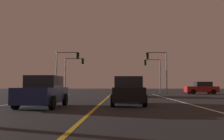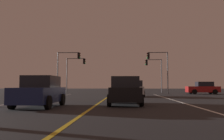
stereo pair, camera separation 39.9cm
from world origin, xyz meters
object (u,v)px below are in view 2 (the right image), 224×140
(traffic_light_near_left, at_px, (68,63))
(traffic_light_far_right, at_px, (154,68))
(car_oncoming, at_px, (40,92))
(traffic_light_far_left, at_px, (76,67))
(car_lead_same_lane, at_px, (125,91))
(car_ahead_far, at_px, (134,89))
(traffic_light_near_right, at_px, (158,63))
(car_crossing_side, at_px, (203,88))

(traffic_light_near_left, xyz_separation_m, traffic_light_far_right, (12.51, 5.50, -0.36))
(traffic_light_near_left, relative_size, traffic_light_far_right, 1.09)
(car_oncoming, bearing_deg, traffic_light_far_left, -172.82)
(car_lead_same_lane, xyz_separation_m, traffic_light_far_left, (-7.93, 24.17, 3.34))
(car_ahead_far, height_order, traffic_light_near_right, traffic_light_near_right)
(car_oncoming, bearing_deg, traffic_light_far_right, 160.33)
(traffic_light_near_left, bearing_deg, car_ahead_far, -40.23)
(car_crossing_side, distance_m, traffic_light_far_left, 19.61)
(car_oncoming, relative_size, traffic_light_near_left, 0.74)
(car_oncoming, distance_m, car_ahead_far, 14.16)
(car_crossing_side, height_order, traffic_light_near_left, traffic_light_near_left)
(car_crossing_side, xyz_separation_m, car_ahead_far, (-9.75, -8.06, 0.00))
(car_ahead_far, distance_m, traffic_light_near_left, 12.13)
(car_crossing_side, xyz_separation_m, traffic_light_far_left, (-18.68, 4.94, 3.34))
(traffic_light_near_right, height_order, traffic_light_far_right, traffic_light_near_right)
(car_ahead_far, bearing_deg, traffic_light_far_right, -15.66)
(traffic_light_far_left, bearing_deg, car_ahead_far, -55.54)
(car_ahead_far, bearing_deg, car_oncoming, 156.51)
(car_crossing_side, relative_size, traffic_light_far_left, 0.77)
(car_lead_same_lane, bearing_deg, traffic_light_near_right, -13.72)
(traffic_light_near_right, bearing_deg, traffic_light_near_left, -0.00)
(car_crossing_side, relative_size, car_oncoming, 1.00)
(traffic_light_near_right, relative_size, traffic_light_far_right, 1.08)
(car_crossing_side, height_order, car_lead_same_lane, same)
(traffic_light_near_left, distance_m, traffic_light_far_right, 13.67)
(car_oncoming, xyz_separation_m, traffic_light_far_right, (9.29, 25.99, 3.14))
(traffic_light_far_left, bearing_deg, traffic_light_far_right, -0.00)
(traffic_light_far_right, bearing_deg, traffic_light_near_left, 23.73)
(car_crossing_side, bearing_deg, car_oncoming, 53.81)
(traffic_light_near_right, bearing_deg, traffic_light_far_right, -90.86)
(car_oncoming, bearing_deg, car_crossing_side, 143.81)
(car_oncoming, height_order, traffic_light_near_right, traffic_light_near_right)
(car_crossing_side, bearing_deg, traffic_light_far_right, -38.99)
(car_ahead_far, height_order, traffic_light_far_right, traffic_light_far_right)
(car_oncoming, xyz_separation_m, car_ahead_far, (5.65, 12.99, 0.00))
(car_lead_same_lane, bearing_deg, traffic_light_far_right, -10.87)
(car_crossing_side, distance_m, car_ahead_far, 12.65)
(car_ahead_far, xyz_separation_m, traffic_light_far_left, (-8.92, 13.00, 3.34))
(car_crossing_side, relative_size, traffic_light_near_left, 0.74)
(car_ahead_far, xyz_separation_m, car_lead_same_lane, (-0.99, -11.17, 0.00))
(car_oncoming, xyz_separation_m, traffic_light_near_right, (9.21, 20.49, 3.43))
(car_ahead_far, distance_m, car_lead_same_lane, 11.21)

